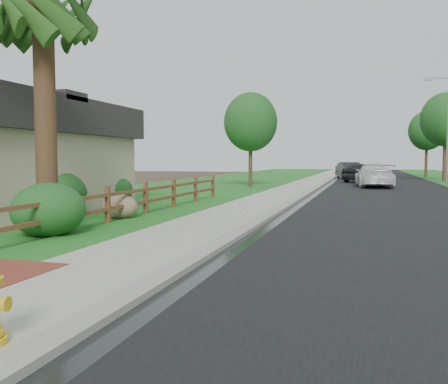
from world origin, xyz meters
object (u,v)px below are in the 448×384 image
(palm_tree, at_px, (43,8))
(streetlight, at_px, (446,123))
(white_suv, at_px, (374,175))
(dark_car_mid, at_px, (362,172))
(ranch_fence, at_px, (128,200))

(palm_tree, height_order, streetlight, streetlight)
(palm_tree, height_order, white_suv, palm_tree)
(white_suv, xyz_separation_m, streetlight, (5.08, 5.70, 3.72))
(palm_tree, distance_m, dark_car_mid, 30.73)
(palm_tree, distance_m, streetlight, 31.31)
(dark_car_mid, distance_m, streetlight, 7.03)
(palm_tree, xyz_separation_m, streetlight, (13.26, 28.35, -1.00))
(ranch_fence, xyz_separation_m, dark_car_mid, (6.70, 26.55, 0.19))
(ranch_fence, bearing_deg, white_suv, 69.24)
(ranch_fence, height_order, dark_car_mid, dark_car_mid)
(white_suv, relative_size, streetlight, 0.67)
(ranch_fence, bearing_deg, palm_tree, -103.57)
(white_suv, distance_m, streetlight, 8.49)
(ranch_fence, relative_size, streetlight, 2.12)
(ranch_fence, distance_m, white_suv, 21.12)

